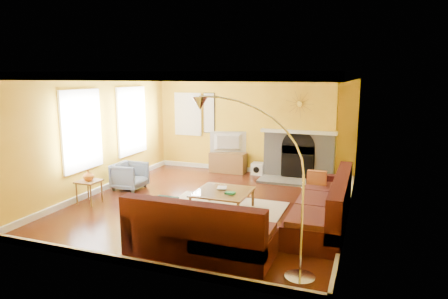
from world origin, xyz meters
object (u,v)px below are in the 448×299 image
at_px(coffee_table, 223,201).
at_px(side_table, 89,192).
at_px(media_console, 228,162).
at_px(armchair, 130,176).
at_px(sectional_sofa, 255,201).
at_px(arc_lamp, 254,189).

distance_m(coffee_table, side_table, 2.84).
xyz_separation_m(media_console, side_table, (-1.80, -3.60, -0.03)).
distance_m(armchair, side_table, 1.22).
relative_size(sectional_sofa, coffee_table, 3.48).
xyz_separation_m(armchair, arc_lamp, (3.86, -2.90, 0.87)).
distance_m(coffee_table, media_console, 3.26).
distance_m(sectional_sofa, media_console, 4.03).
bearing_deg(coffee_table, sectional_sofa, -32.01).
bearing_deg(armchair, coffee_table, -105.07).
height_order(media_console, armchair, armchair).
height_order(sectional_sofa, side_table, sectional_sofa).
bearing_deg(armchair, sectional_sofa, -109.44).
xyz_separation_m(sectional_sofa, arc_lamp, (0.46, -1.70, 0.74)).
bearing_deg(sectional_sofa, arc_lamp, -74.97).
xyz_separation_m(coffee_table, armchair, (-2.60, 0.70, 0.11)).
xyz_separation_m(armchair, side_table, (-0.20, -1.20, -0.07)).
height_order(side_table, arc_lamp, arc_lamp).
height_order(coffee_table, side_table, side_table).
bearing_deg(sectional_sofa, armchair, 160.56).
distance_m(armchair, arc_lamp, 4.90).
xyz_separation_m(side_table, arc_lamp, (4.06, -1.70, 0.94)).
relative_size(coffee_table, side_table, 2.18).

